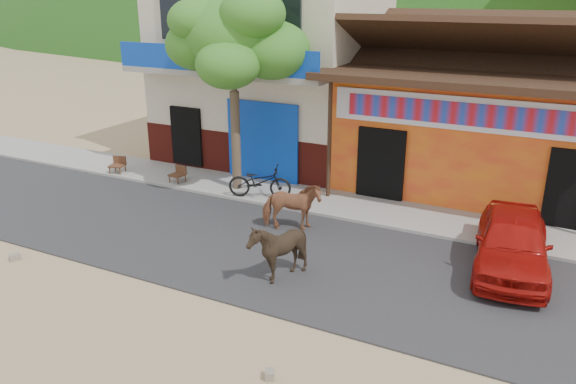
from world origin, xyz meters
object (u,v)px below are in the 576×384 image
cow_tan (291,207)px  cafe_chair_left (116,158)px  cow_dark (278,250)px  scooter (260,182)px  tree (234,91)px  red_car (512,242)px  cafe_chair_right (177,168)px

cow_tan → cafe_chair_left: size_ratio=1.53×
cow_dark → scooter: 4.89m
tree → cafe_chair_left: size_ratio=6.04×
red_car → scooter: (-7.12, 1.30, -0.08)m
tree → red_car: tree is taller
cow_tan → cafe_chair_right: (-4.85, 1.58, -0.09)m
tree → cow_dark: 6.33m
cow_dark → cafe_chair_right: 7.08m
tree → cow_tan: size_ratio=3.96×
red_car → cafe_chair_left: 12.63m
cow_dark → cafe_chair_right: cow_dark is taller
tree → cow_dark: bearing=-49.9°
cafe_chair_right → scooter: bearing=5.4°
cow_dark → scooter: cow_dark is taller
cow_dark → cafe_chair_left: cow_dark is taller
cow_dark → scooter: (-2.73, 4.06, -0.12)m
cow_tan → cow_dark: size_ratio=1.11×
tree → cafe_chair_right: tree is taller
cow_tan → red_car: red_car is taller
cow_tan → cow_dark: cow_dark is taller
cow_tan → scooter: cow_tan is taller
cow_dark → red_car: (4.40, 2.76, -0.03)m
cow_tan → cafe_chair_left: (-7.25, 1.47, -0.06)m
cafe_chair_right → red_car: bearing=-1.4°
red_car → cafe_chair_right: size_ratio=4.08×
cow_dark → cafe_chair_right: bearing=-149.7°
scooter → cow_dark: bearing=-165.3°
cow_dark → cafe_chair_left: (-8.17, 3.98, -0.11)m
scooter → cafe_chair_right: scooter is taller
cow_dark → cafe_chair_right: size_ratio=1.45×
red_car → scooter: size_ratio=2.06×
scooter → cafe_chair_left: (-5.44, -0.08, 0.01)m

